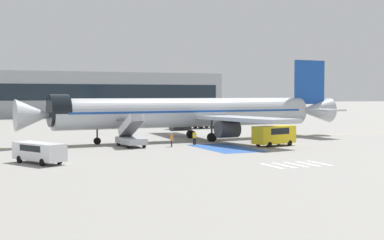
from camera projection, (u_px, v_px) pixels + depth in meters
The scene contains 17 objects.
ground_plane at pixel (184, 140), 69.59m from camera, with size 600.00×600.00×0.00m, color gray.
apron_leadline_yellow at pixel (189, 140), 69.36m from camera, with size 0.20×79.20×0.01m, color gold.
apron_stand_patch_blue at pixel (226, 148), 59.56m from camera, with size 5.35×10.49×0.01m, color #2856A8.
apron_walkway_bar_0 at pixel (272, 166), 44.71m from camera, with size 0.44×3.60×0.01m, color silver.
apron_walkway_bar_1 at pixel (284, 165), 45.17m from camera, with size 0.44×3.60×0.01m, color silver.
apron_walkway_bar_2 at pixel (296, 164), 45.63m from camera, with size 0.44×3.60×0.01m, color silver.
apron_walkway_bar_3 at pixel (308, 164), 46.09m from camera, with size 0.44×3.60×0.01m, color silver.
apron_walkway_bar_4 at pixel (319, 163), 46.55m from camera, with size 0.44×3.60×0.01m, color silver.
airliner at pixel (194, 113), 69.47m from camera, with size 45.04×31.35×10.94m.
boarding_stairs_forward at pixel (131, 138), 61.03m from camera, with size 2.54×5.35×3.86m.
fuel_tanker at pixel (194, 119), 93.35m from camera, with size 8.91×2.84×3.49m.
service_van_0 at pixel (274, 134), 62.00m from camera, with size 5.65×3.18×2.33m.
service_van_1 at pixel (39, 151), 46.26m from camera, with size 4.21×5.71×1.80m.
ground_crew_0 at pixel (253, 133), 68.19m from camera, with size 0.39×0.49×1.85m.
ground_crew_1 at pixel (195, 137), 63.47m from camera, with size 0.49×0.42×1.66m.
ground_crew_2 at pixel (172, 139), 61.00m from camera, with size 0.33×0.47×1.60m.
terminal_building at pixel (48, 95), 139.86m from camera, with size 95.09×12.10×11.88m.
Camera 1 is at (-25.68, -64.46, 6.00)m, focal length 50.00 mm.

